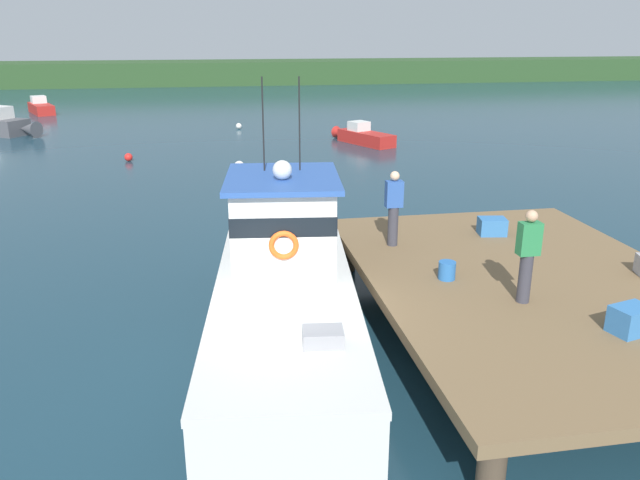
{
  "coord_description": "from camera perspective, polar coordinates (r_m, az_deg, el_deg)",
  "views": [
    {
      "loc": [
        -0.97,
        -10.02,
        5.63
      ],
      "look_at": [
        1.2,
        2.38,
        1.4
      ],
      "focal_mm": 35.18,
      "sensor_mm": 36.0,
      "label": 1
    }
  ],
  "objects": [
    {
      "name": "ground_plane",
      "position": [
        11.53,
        -3.91,
        -10.69
      ],
      "size": [
        200.0,
        200.0,
        0.0
      ],
      "primitive_type": "plane",
      "color": "#193847"
    },
    {
      "name": "dock",
      "position": [
        12.43,
        18.61,
        -3.96
      ],
      "size": [
        6.0,
        9.0,
        1.2
      ],
      "color": "#4C3D2D",
      "rests_on": "ground"
    },
    {
      "name": "main_fishing_boat",
      "position": [
        11.96,
        -3.24,
        -4.2
      ],
      "size": [
        3.41,
        9.94,
        4.8
      ],
      "color": "silver",
      "rests_on": "ground"
    },
    {
      "name": "crate_stack_mid_dock",
      "position": [
        14.76,
        15.38,
        1.2
      ],
      "size": [
        0.66,
        0.53,
        0.39
      ],
      "primitive_type": "cube",
      "rotation": [
        0.0,
        0.0,
        -0.16
      ],
      "color": "#3370B2",
      "rests_on": "dock"
    },
    {
      "name": "crate_single_far",
      "position": [
        10.78,
        26.45,
        -6.51
      ],
      "size": [
        0.69,
        0.58,
        0.43
      ],
      "primitive_type": "cube",
      "rotation": [
        0.0,
        0.0,
        0.26
      ],
      "color": "#3370B2",
      "rests_on": "dock"
    },
    {
      "name": "bait_bucket",
      "position": [
        11.94,
        11.47,
        -2.73
      ],
      "size": [
        0.32,
        0.32,
        0.34
      ],
      "primitive_type": "cylinder",
      "color": "#2866B2",
      "rests_on": "dock"
    },
    {
      "name": "deckhand_by_the_boat",
      "position": [
        13.42,
        6.72,
        3.02
      ],
      "size": [
        0.36,
        0.22,
        1.63
      ],
      "color": "#383842",
      "rests_on": "dock"
    },
    {
      "name": "deckhand_further_back",
      "position": [
        11.05,
        18.35,
        -1.26
      ],
      "size": [
        0.36,
        0.22,
        1.63
      ],
      "color": "#383842",
      "rests_on": "dock"
    },
    {
      "name": "moored_boat_far_left",
      "position": [
        33.14,
        3.87,
        9.42
      ],
      "size": [
        2.65,
        4.29,
        1.11
      ],
      "color": "red",
      "rests_on": "ground"
    },
    {
      "name": "moored_boat_far_right",
      "position": [
        49.71,
        -24.09,
        10.97
      ],
      "size": [
        2.66,
        4.6,
        1.17
      ],
      "color": "red",
      "rests_on": "ground"
    },
    {
      "name": "mooring_buoy_outer",
      "position": [
        38.37,
        -7.4,
        10.24
      ],
      "size": [
        0.34,
        0.34,
        0.34
      ],
      "primitive_type": "sphere",
      "color": "silver",
      "rests_on": "ground"
    },
    {
      "name": "mooring_buoy_inshore",
      "position": [
        26.6,
        -7.35,
        6.68
      ],
      "size": [
        0.44,
        0.44,
        0.44
      ],
      "primitive_type": "sphere",
      "color": "silver",
      "rests_on": "ground"
    },
    {
      "name": "mooring_buoy_channel_marker",
      "position": [
        29.77,
        -17.02,
        7.22
      ],
      "size": [
        0.36,
        0.36,
        0.36
      ],
      "primitive_type": "sphere",
      "color": "red",
      "rests_on": "ground"
    },
    {
      "name": "far_shoreline",
      "position": [
        72.16,
        -9.44,
        14.81
      ],
      "size": [
        120.0,
        8.0,
        2.4
      ],
      "primitive_type": "cube",
      "color": "#284723",
      "rests_on": "ground"
    }
  ]
}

